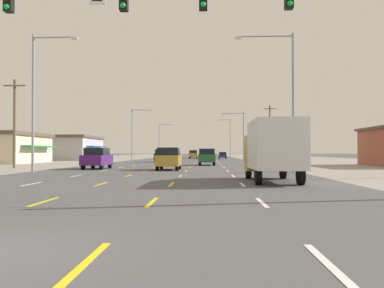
{
  "coord_description": "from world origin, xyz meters",
  "views": [
    {
      "loc": [
        3.51,
        -6.77,
        1.62
      ],
      "look_at": [
        0.76,
        72.6,
        3.04
      ],
      "focal_mm": 40.4,
      "sensor_mm": 36.0,
      "label": 1
    }
  ],
  "objects_px": {
    "suv_far_left_mid": "(97,158)",
    "streetlight_right_row_0": "(287,92)",
    "box_truck_far_right_nearest": "(273,148)",
    "hatchback_far_right_farthest": "(223,155)",
    "hatchback_inner_right_distant_b": "(208,155)",
    "suv_center_turn_distant_c": "(194,154)",
    "streetlight_left_row_0": "(37,94)",
    "suv_inner_right_midfar": "(207,157)",
    "suv_center_turn_near": "(169,158)",
    "streetlight_left_row_1": "(134,131)",
    "streetlight_right_row_2": "(229,135)",
    "suv_inner_right_farther": "(207,154)",
    "suv_center_turn_distant_a": "(193,154)",
    "streetlight_left_row_2": "(161,138)",
    "streetlight_right_row_1": "(241,132)",
    "suv_inner_left_far": "(162,155)"
  },
  "relations": [
    {
      "from": "streetlight_right_row_2",
      "to": "box_truck_far_right_nearest",
      "type": "bearing_deg",
      "value": -91.6
    },
    {
      "from": "suv_far_left_mid",
      "to": "streetlight_left_row_0",
      "type": "height_order",
      "value": "streetlight_left_row_0"
    },
    {
      "from": "hatchback_far_right_farthest",
      "to": "streetlight_left_row_2",
      "type": "relative_size",
      "value": 0.41
    },
    {
      "from": "hatchback_far_right_farthest",
      "to": "streetlight_left_row_2",
      "type": "distance_m",
      "value": 29.05
    },
    {
      "from": "streetlight_left_row_2",
      "to": "streetlight_right_row_2",
      "type": "height_order",
      "value": "streetlight_right_row_2"
    },
    {
      "from": "suv_inner_left_far",
      "to": "hatchback_far_right_farthest",
      "type": "bearing_deg",
      "value": 72.08
    },
    {
      "from": "suv_center_turn_distant_c",
      "to": "suv_center_turn_near",
      "type": "bearing_deg",
      "value": -89.78
    },
    {
      "from": "hatchback_far_right_farthest",
      "to": "hatchback_inner_right_distant_b",
      "type": "xyz_separation_m",
      "value": [
        -3.45,
        7.01,
        0.0
      ]
    },
    {
      "from": "streetlight_left_row_0",
      "to": "suv_center_turn_distant_c",
      "type": "bearing_deg",
      "value": 83.9
    },
    {
      "from": "suv_far_left_mid",
      "to": "streetlight_right_row_0",
      "type": "xyz_separation_m",
      "value": [
        16.53,
        -6.88,
        5.21
      ]
    },
    {
      "from": "streetlight_right_row_2",
      "to": "streetlight_left_row_2",
      "type": "bearing_deg",
      "value": -180.0
    },
    {
      "from": "hatchback_far_right_farthest",
      "to": "streetlight_right_row_1",
      "type": "height_order",
      "value": "streetlight_right_row_1"
    },
    {
      "from": "suv_center_turn_distant_c",
      "to": "streetlight_left_row_0",
      "type": "height_order",
      "value": "streetlight_left_row_0"
    },
    {
      "from": "hatchback_far_right_farthest",
      "to": "streetlight_left_row_0",
      "type": "distance_m",
      "value": 68.73
    },
    {
      "from": "hatchback_far_right_farthest",
      "to": "suv_center_turn_distant_c",
      "type": "distance_m",
      "value": 24.88
    },
    {
      "from": "suv_far_left_mid",
      "to": "suv_inner_right_midfar",
      "type": "height_order",
      "value": "same"
    },
    {
      "from": "streetlight_left_row_2",
      "to": "suv_inner_right_midfar",
      "type": "bearing_deg",
      "value": -79.47
    },
    {
      "from": "suv_inner_right_farther",
      "to": "hatchback_inner_right_distant_b",
      "type": "relative_size",
      "value": 1.26
    },
    {
      "from": "streetlight_left_row_1",
      "to": "streetlight_left_row_2",
      "type": "bearing_deg",
      "value": 89.89
    },
    {
      "from": "streetlight_left_row_1",
      "to": "streetlight_left_row_2",
      "type": "relative_size",
      "value": 0.99
    },
    {
      "from": "box_truck_far_right_nearest",
      "to": "streetlight_left_row_2",
      "type": "height_order",
      "value": "streetlight_left_row_2"
    },
    {
      "from": "streetlight_right_row_0",
      "to": "hatchback_inner_right_distant_b",
      "type": "bearing_deg",
      "value": 94.71
    },
    {
      "from": "hatchback_far_right_farthest",
      "to": "suv_inner_left_far",
      "type": "bearing_deg",
      "value": -107.92
    },
    {
      "from": "suv_inner_left_far",
      "to": "hatchback_far_right_farthest",
      "type": "xyz_separation_m",
      "value": [
        10.6,
        32.78,
        -0.24
      ]
    },
    {
      "from": "suv_center_turn_distant_a",
      "to": "suv_center_turn_distant_c",
      "type": "distance_m",
      "value": 20.16
    },
    {
      "from": "hatchback_far_right_farthest",
      "to": "streetlight_right_row_2",
      "type": "height_order",
      "value": "streetlight_right_row_2"
    },
    {
      "from": "streetlight_right_row_1",
      "to": "streetlight_right_row_0",
      "type": "bearing_deg",
      "value": -90.01
    },
    {
      "from": "suv_inner_right_farther",
      "to": "streetlight_right_row_0",
      "type": "distance_m",
      "value": 62.37
    },
    {
      "from": "suv_inner_left_far",
      "to": "suv_inner_right_farther",
      "type": "height_order",
      "value": "same"
    },
    {
      "from": "hatchback_inner_right_distant_b",
      "to": "streetlight_right_row_2",
      "type": "bearing_deg",
      "value": 69.18
    },
    {
      "from": "suv_inner_right_farther",
      "to": "streetlight_left_row_1",
      "type": "bearing_deg",
      "value": -127.98
    },
    {
      "from": "hatchback_far_right_farthest",
      "to": "streetlight_left_row_1",
      "type": "bearing_deg",
      "value": -128.0
    },
    {
      "from": "suv_center_turn_near",
      "to": "streetlight_left_row_1",
      "type": "height_order",
      "value": "streetlight_left_row_1"
    },
    {
      "from": "box_truck_far_right_nearest",
      "to": "hatchback_far_right_farthest",
      "type": "bearing_deg",
      "value": 89.95
    },
    {
      "from": "suv_inner_right_midfar",
      "to": "suv_center_turn_distant_c",
      "type": "relative_size",
      "value": 1.0
    },
    {
      "from": "box_truck_far_right_nearest",
      "to": "suv_inner_left_far",
      "type": "bearing_deg",
      "value": 103.55
    },
    {
      "from": "hatchback_far_right_farthest",
      "to": "suv_center_turn_distant_a",
      "type": "bearing_deg",
      "value": 152.14
    },
    {
      "from": "box_truck_far_right_nearest",
      "to": "streetlight_left_row_0",
      "type": "distance_m",
      "value": 20.13
    },
    {
      "from": "streetlight_right_row_1",
      "to": "suv_center_turn_distant_c",
      "type": "bearing_deg",
      "value": 102.32
    },
    {
      "from": "suv_far_left_mid",
      "to": "hatchback_far_right_farthest",
      "type": "xyz_separation_m",
      "value": [
        13.92,
        59.51,
        -0.24
      ]
    },
    {
      "from": "hatchback_far_right_farthest",
      "to": "streetlight_left_row_0",
      "type": "relative_size",
      "value": 0.36
    },
    {
      "from": "suv_far_left_mid",
      "to": "hatchback_inner_right_distant_b",
      "type": "height_order",
      "value": "suv_far_left_mid"
    },
    {
      "from": "box_truck_far_right_nearest",
      "to": "hatchback_inner_right_distant_b",
      "type": "xyz_separation_m",
      "value": [
        -3.38,
        83.49,
        -1.05
      ]
    },
    {
      "from": "suv_center_turn_near",
      "to": "streetlight_left_row_1",
      "type": "relative_size",
      "value": 0.52
    },
    {
      "from": "streetlight_left_row_0",
      "to": "streetlight_right_row_1",
      "type": "bearing_deg",
      "value": 66.43
    },
    {
      "from": "suv_inner_left_far",
      "to": "suv_center_turn_distant_a",
      "type": "height_order",
      "value": "same"
    },
    {
      "from": "suv_center_turn_near",
      "to": "hatchback_inner_right_distant_b",
      "type": "height_order",
      "value": "suv_center_turn_near"
    },
    {
      "from": "hatchback_far_right_farthest",
      "to": "streetlight_left_row_2",
      "type": "height_order",
      "value": "streetlight_left_row_2"
    },
    {
      "from": "streetlight_left_row_2",
      "to": "hatchback_inner_right_distant_b",
      "type": "bearing_deg",
      "value": -50.52
    },
    {
      "from": "hatchback_far_right_farthest",
      "to": "streetlight_left_row_2",
      "type": "bearing_deg",
      "value": 125.88
    }
  ]
}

